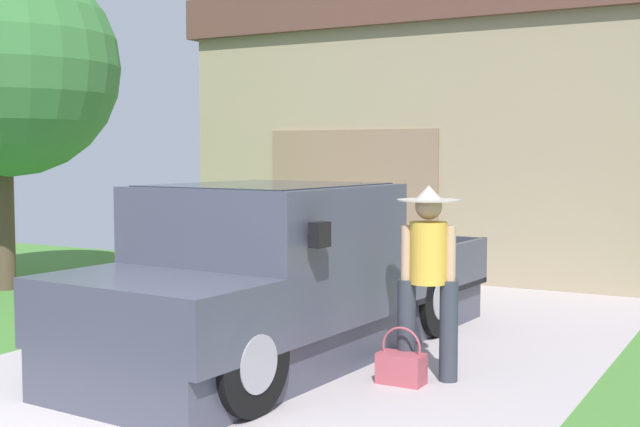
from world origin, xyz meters
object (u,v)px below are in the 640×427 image
(handbag, at_px, (401,366))
(wheeled_trash_bin, at_px, (291,232))
(house_with_garage, at_px, (487,134))
(person_with_hat, at_px, (428,270))
(pickup_truck, at_px, (274,282))

(handbag, xyz_separation_m, wheeled_trash_bin, (-4.45, 5.57, 0.46))
(house_with_garage, relative_size, wheeled_trash_bin, 7.47)
(house_with_garage, bearing_deg, person_with_hat, -75.13)
(person_with_hat, xyz_separation_m, house_with_garage, (-2.28, 8.60, 1.34))
(pickup_truck, height_order, handbag, pickup_truck)
(handbag, bearing_deg, person_with_hat, 54.53)
(person_with_hat, height_order, wheeled_trash_bin, person_with_hat)
(person_with_hat, relative_size, wheeled_trash_bin, 1.48)
(handbag, bearing_deg, house_with_garage, 103.63)
(person_with_hat, bearing_deg, wheeled_trash_bin, -70.14)
(person_with_hat, xyz_separation_m, wheeled_trash_bin, (-4.60, 5.37, -0.34))
(pickup_truck, relative_size, house_with_garage, 0.63)
(house_with_garage, bearing_deg, pickup_truck, -84.94)
(house_with_garage, bearing_deg, wheeled_trash_bin, -125.59)
(pickup_truck, bearing_deg, handbag, 175.80)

